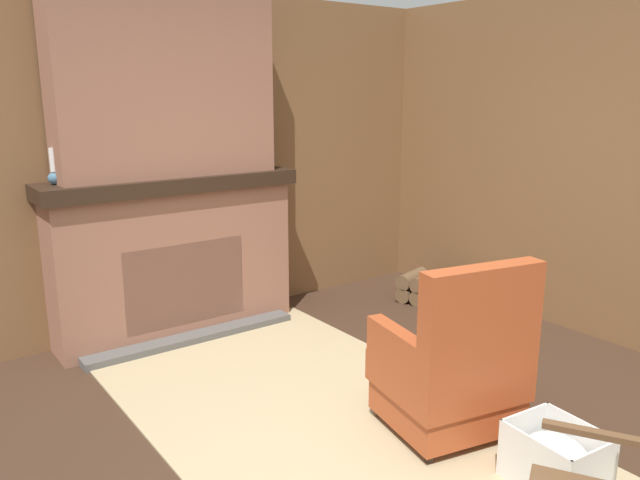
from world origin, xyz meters
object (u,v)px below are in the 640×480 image
armchair (453,372)px  oil_lamp_vase (55,172)px  storage_case (242,159)px  laundry_basket (556,458)px  firewood_stack (426,288)px

armchair → oil_lamp_vase: 2.88m
armchair → storage_case: storage_case is taller
storage_case → laundry_basket: bearing=-0.2°
firewood_stack → oil_lamp_vase: bearing=-103.4°
oil_lamp_vase → storage_case: size_ratio=1.20×
armchair → storage_case: (-2.33, 0.04, 0.94)m
oil_lamp_vase → storage_case: 1.43m
firewood_stack → armchair: bearing=-42.1°
firewood_stack → oil_lamp_vase: size_ratio=2.06×
oil_lamp_vase → armchair: bearing=30.9°
laundry_basket → oil_lamp_vase: 3.49m
firewood_stack → storage_case: (-0.69, -1.45, 1.18)m
armchair → oil_lamp_vase: (-2.33, -1.39, 0.95)m
oil_lamp_vase → storage_case: (0.00, 1.43, -0.01)m
laundry_basket → oil_lamp_vase: size_ratio=1.78×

